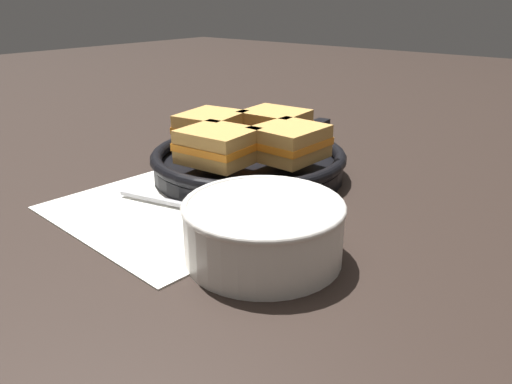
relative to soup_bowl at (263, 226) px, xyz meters
The scene contains 9 objects.
ground_plane 0.13m from the soup_bowl, 162.73° to the left, with size 4.00×4.00×0.00m, color black.
napkin 0.17m from the soup_bowl, behind, with size 0.30×0.26×0.00m.
soup_bowl is the anchor object (origin of this frame).
spoon 0.14m from the soup_bowl, 164.54° to the left, with size 0.18×0.06×0.01m.
skillet 0.26m from the soup_bowl, 133.29° to the left, with size 0.29×0.42×0.04m.
sandwich_near_left 0.22m from the soup_bowl, 118.91° to the left, with size 0.09×0.10×0.05m.
sandwich_near_right 0.31m from the soup_bowl, 125.29° to the left, with size 0.10×0.09×0.05m.
sandwich_far_left 0.31m from the soup_bowl, 143.94° to the left, with size 0.10×0.11×0.05m.
sandwich_far_right 0.21m from the soup_bowl, 146.30° to the left, with size 0.10×0.09×0.05m.
Camera 1 is at (0.41, -0.40, 0.26)m, focal length 35.00 mm.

